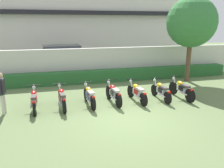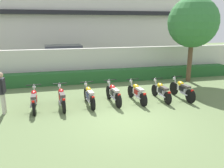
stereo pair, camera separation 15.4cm
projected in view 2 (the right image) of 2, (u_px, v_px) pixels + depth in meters
name	position (u px, v px, depth m)	size (l,w,h in m)	color
ground	(126.00, 120.00, 8.45)	(60.00, 60.00, 0.00)	#607547
building	(77.00, 17.00, 23.33)	(23.10, 6.50, 8.31)	silver
compound_wall	(95.00, 64.00, 14.37)	(21.95, 0.30, 1.99)	silver
hedge_row	(97.00, 76.00, 13.88)	(17.56, 0.70, 0.72)	#28602D
parked_car	(66.00, 58.00, 17.48)	(4.57, 2.22, 1.89)	#9EA3A8
tree_near_inspector	(193.00, 23.00, 13.29)	(2.92, 2.92, 4.99)	brown
motorcycle_in_row_0	(34.00, 99.00, 9.37)	(0.60, 1.86, 0.95)	black
motorcycle_in_row_1	(62.00, 98.00, 9.57)	(0.60, 1.87, 0.96)	black
motorcycle_in_row_2	(89.00, 95.00, 9.86)	(0.60, 1.81, 0.96)	black
motorcycle_in_row_3	(113.00, 93.00, 10.14)	(0.60, 1.89, 0.97)	black
motorcycle_in_row_4	(137.00, 92.00, 10.34)	(0.60, 1.91, 0.95)	black
motorcycle_in_row_5	(161.00, 91.00, 10.59)	(0.60, 1.83, 0.94)	black
motorcycle_in_row_6	(182.00, 89.00, 10.76)	(0.60, 1.97, 0.98)	black
inspector_person	(2.00, 89.00, 8.86)	(0.22, 0.67, 1.66)	beige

